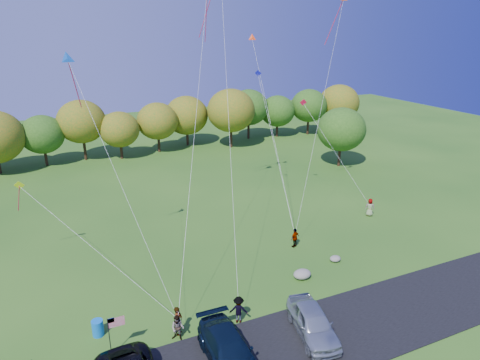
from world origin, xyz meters
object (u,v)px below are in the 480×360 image
Objects in this scene: minivan_silver at (313,322)px; flyer_c at (239,310)px; flyer_a at (178,321)px; flyer_e at (370,207)px; trash_barrel at (98,328)px; flyer_d at (295,238)px; minivan_navy at (229,351)px; flyer_b at (178,328)px.

minivan_silver is 2.78× the size of flyer_c.
flyer_e is at bearing -29.98° from flyer_a.
flyer_a is at bearing -22.59° from trash_barrel.
flyer_d is 0.96× the size of flyer_e.
flyer_c is 1.06× the size of flyer_d.
trash_barrel is (-11.20, 5.06, -0.39)m from minivan_silver.
minivan_navy is 3.18× the size of flyer_c.
flyer_e is (21.24, 8.98, 0.06)m from flyer_b.
flyer_e is at bearing 172.77° from flyer_d.
flyer_a is 1.10× the size of flyer_d.
trash_barrel is (-7.83, 2.25, -0.37)m from flyer_c.
minivan_navy is 7.91m from trash_barrel.
flyer_b reaches higher than trash_barrel.
flyer_c is (1.85, 2.92, 0.01)m from minivan_navy.
flyer_a is at bearing 105.74° from flyer_b.
minivan_navy is at bearing -115.07° from flyer_a.
flyer_a is 13.06m from flyer_d.
flyer_c is at bearing -59.59° from flyer_a.
flyer_b is 23.07m from flyer_e.
flyer_e is (14.12, 11.79, -0.03)m from minivan_silver.
flyer_c reaches higher than flyer_e.
flyer_a is 3.61m from flyer_c.
flyer_b is at bearing -162.75° from flyer_a.
flyer_c is 10.35m from flyer_d.
flyer_e is at bearing 59.44° from flyer_b.
minivan_silver is at bearing 14.98° from flyer_b.
flyer_c reaches higher than minivan_silver.
flyer_b is 0.97× the size of flyer_d.
flyer_e is (19.34, 11.90, -0.01)m from minivan_navy.
flyer_c is at bearing 151.81° from minivan_silver.
flyer_d is 1.65× the size of trash_barrel.
flyer_b is at bearing 170.13° from minivan_silver.
flyer_b is at bearing -28.89° from trash_barrel.
minivan_navy is at bearing -20.35° from flyer_b.
flyer_e is (9.56, 2.33, 0.03)m from flyer_d.
flyer_e is at bearing 32.66° from minivan_navy.
flyer_a reaches higher than minivan_silver.
trash_barrel is at bearing 12.59° from flyer_c.
flyer_d is at bearing 47.07° from flyer_e.
trash_barrel is (-25.32, -6.73, -0.35)m from flyer_e.
flyer_c is 1.76× the size of trash_barrel.
flyer_a reaches higher than flyer_e.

